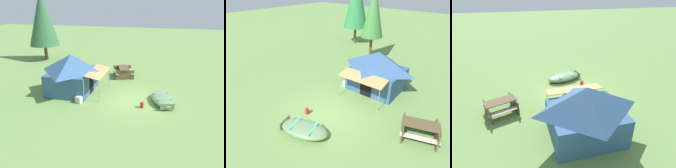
{
  "view_description": "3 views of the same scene",
  "coord_description": "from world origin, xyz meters",
  "views": [
    {
      "loc": [
        -12.45,
        -2.04,
        5.66
      ],
      "look_at": [
        0.57,
        1.39,
        0.72
      ],
      "focal_mm": 36.34,
      "sensor_mm": 36.0,
      "label": 1
    },
    {
      "loc": [
        5.74,
        -5.89,
        6.37
      ],
      "look_at": [
        -0.23,
        1.08,
        1.29
      ],
      "focal_mm": 30.58,
      "sensor_mm": 36.0,
      "label": 2
    },
    {
      "loc": [
        3.01,
        10.8,
        6.32
      ],
      "look_at": [
        0.83,
        1.2,
        1.24
      ],
      "focal_mm": 31.99,
      "sensor_mm": 36.0,
      "label": 3
    }
  ],
  "objects": [
    {
      "name": "picnic_table",
      "position": [
        4.3,
        1.43,
        0.48
      ],
      "size": [
        2.01,
        1.9,
        0.78
      ],
      "color": "brown",
      "rests_on": "ground_plane"
    },
    {
      "name": "cooler_box",
      "position": [
        -1.05,
        2.95,
        0.2
      ],
      "size": [
        0.53,
        0.45,
        0.39
      ],
      "primitive_type": "cube",
      "rotation": [
        0.0,
        0.0,
        2.89
      ],
      "color": "beige",
      "rests_on": "ground_plane"
    },
    {
      "name": "ground_plane",
      "position": [
        0.0,
        0.0,
        0.0
      ],
      "size": [
        80.0,
        80.0,
        0.0
      ],
      "primitive_type": "plane",
      "color": "#6B904B"
    },
    {
      "name": "fuel_can",
      "position": [
        -0.85,
        -0.72,
        0.16
      ],
      "size": [
        0.25,
        0.25,
        0.33
      ],
      "primitive_type": "cylinder",
      "rotation": [
        0.0,
        0.0,
        1.38
      ],
      "color": "red",
      "rests_on": "ground_plane"
    },
    {
      "name": "canvas_cabin_tent",
      "position": [
        0.5,
        4.07,
        1.29
      ],
      "size": [
        3.48,
        3.79,
        2.49
      ],
      "color": "#345887",
      "rests_on": "ground_plane"
    },
    {
      "name": "beached_rowboat",
      "position": [
        0.13,
        -1.79,
        0.24
      ],
      "size": [
        2.67,
        1.84,
        0.47
      ],
      "color": "#668357",
      "rests_on": "ground_plane"
    }
  ]
}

